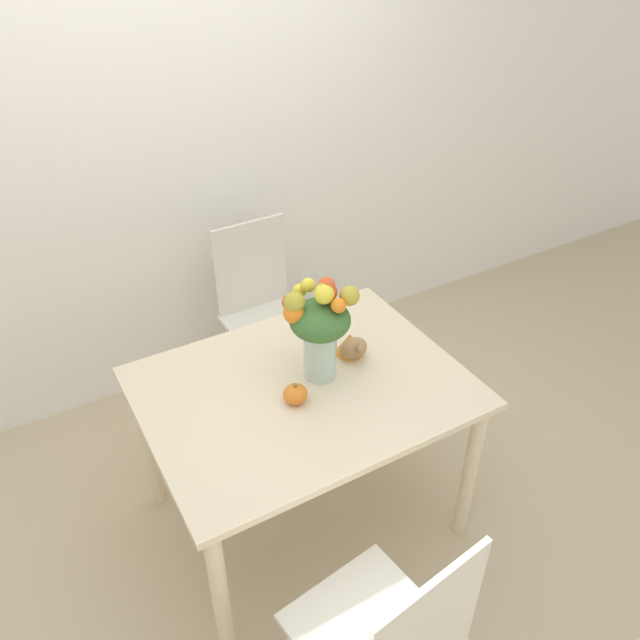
# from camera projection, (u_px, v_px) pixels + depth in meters

# --- Properties ---
(ground_plane) EXTENTS (12.00, 12.00, 0.00)m
(ground_plane) POSITION_uv_depth(u_px,v_px,m) (306.00, 512.00, 2.82)
(ground_plane) COLOR tan
(wall_back) EXTENTS (8.00, 0.06, 2.70)m
(wall_back) POSITION_uv_depth(u_px,v_px,m) (173.00, 138.00, 2.94)
(wall_back) COLOR white
(wall_back) RESTS_ON ground_plane
(dining_table) EXTENTS (1.21, 0.93, 0.76)m
(dining_table) POSITION_uv_depth(u_px,v_px,m) (304.00, 405.00, 2.44)
(dining_table) COLOR beige
(dining_table) RESTS_ON ground_plane
(flower_vase) EXTENTS (0.27, 0.28, 0.43)m
(flower_vase) POSITION_uv_depth(u_px,v_px,m) (319.00, 327.00, 2.31)
(flower_vase) COLOR #B2CCBC
(flower_vase) RESTS_ON dining_table
(pumpkin) EXTENTS (0.09, 0.09, 0.08)m
(pumpkin) POSITION_uv_depth(u_px,v_px,m) (295.00, 394.00, 2.29)
(pumpkin) COLOR orange
(pumpkin) RESTS_ON dining_table
(turkey_figurine) EXTENTS (0.12, 0.16, 0.09)m
(turkey_figurine) POSITION_uv_depth(u_px,v_px,m) (351.00, 345.00, 2.51)
(turkey_figurine) COLOR #A87A4C
(turkey_figurine) RESTS_ON dining_table
(dining_chair_near_window) EXTENTS (0.43, 0.43, 0.97)m
(dining_chair_near_window) POSITION_uv_depth(u_px,v_px,m) (264.00, 313.00, 3.25)
(dining_chair_near_window) COLOR silver
(dining_chair_near_window) RESTS_ON ground_plane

